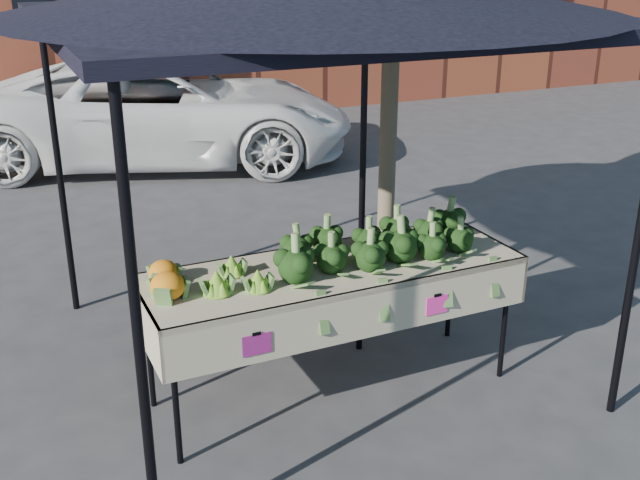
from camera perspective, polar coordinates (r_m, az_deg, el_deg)
The scene contains 7 objects.
ground at distance 5.07m, azimuth 0.07°, elevation -12.05°, with size 90.00×90.00×0.00m, color #343437.
table at distance 4.98m, azimuth 0.95°, elevation -6.67°, with size 2.41×0.83×0.90m.
canopy at distance 5.10m, azimuth -0.75°, elevation 5.15°, with size 3.16×3.16×2.74m, color black, non-canonical shape.
broccoli_heap at distance 4.90m, azimuth 4.31°, elevation 0.18°, with size 1.47×0.57×0.25m, color black.
romanesco_cluster at distance 4.52m, azimuth -6.60°, elevation -2.18°, with size 0.43×0.47×0.20m, color #80BD2F.
cauliflower_pair at distance 4.51m, azimuth -11.39°, elevation -2.66°, with size 0.23×0.43×0.18m, color orange.
street_tree at distance 5.78m, azimuth 5.23°, elevation 12.26°, with size 1.92×1.92×3.78m, color #1E4C14, non-canonical shape.
Camera 1 is at (-1.74, -3.86, 2.79)m, focal length 43.18 mm.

